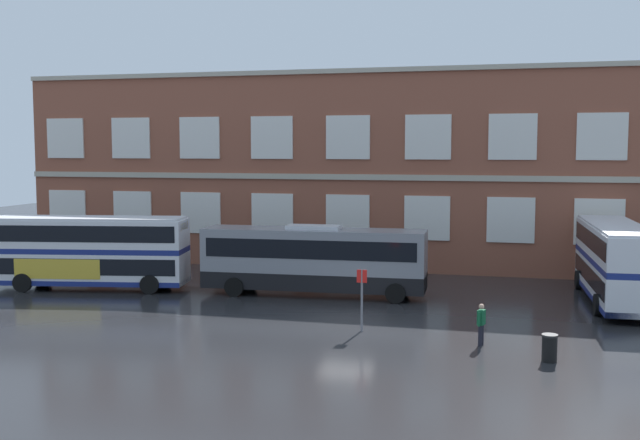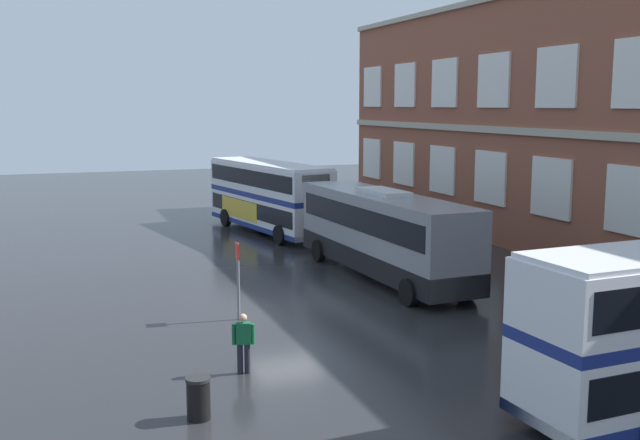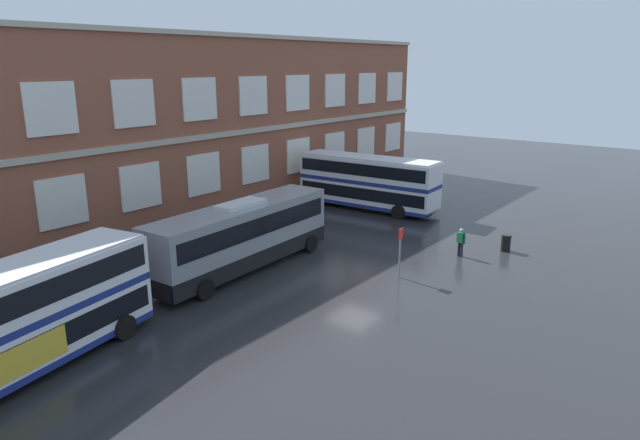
{
  "view_description": "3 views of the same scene",
  "coord_description": "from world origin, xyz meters",
  "views": [
    {
      "loc": [
        7.79,
        -34.29,
        7.95
      ],
      "look_at": [
        -2.13,
        3.43,
        4.28
      ],
      "focal_mm": 43.29,
      "sensor_mm": 36.0,
      "label": 1
    },
    {
      "loc": [
        25.6,
        -8.0,
        7.37
      ],
      "look_at": [
        -0.19,
        1.44,
        3.11
      ],
      "focal_mm": 41.89,
      "sensor_mm": 36.0,
      "label": 2
    },
    {
      "loc": [
        -23.69,
        -15.85,
        10.96
      ],
      "look_at": [
        1.26,
        3.26,
        2.23
      ],
      "focal_mm": 31.94,
      "sensor_mm": 36.0,
      "label": 3
    }
  ],
  "objects": [
    {
      "name": "ground_plane",
      "position": [
        0.0,
        2.0,
        0.0
      ],
      "size": [
        120.0,
        120.0,
        0.0
      ],
      "primitive_type": "plane",
      "color": "#232326"
    },
    {
      "name": "double_decker_near",
      "position": [
        -15.74,
        3.94,
        2.15
      ],
      "size": [
        11.28,
        4.52,
        4.07
      ],
      "color": "silver",
      "rests_on": "ground"
    },
    {
      "name": "touring_coach",
      "position": [
        -2.98,
        5.33,
        1.91
      ],
      "size": [
        12.11,
        3.32,
        3.8
      ],
      "color": "gray",
      "rests_on": "ground"
    },
    {
      "name": "waiting_passenger",
      "position": [
        6.31,
        -3.19,
        0.93
      ],
      "size": [
        0.34,
        0.64,
        1.7
      ],
      "color": "black",
      "rests_on": "ground"
    },
    {
      "name": "bus_stand_flag",
      "position": [
        1.18,
        -2.06,
        1.64
      ],
      "size": [
        0.44,
        0.1,
        2.7
      ],
      "color": "slate",
      "rests_on": "ground"
    },
    {
      "name": "station_litter_bin",
      "position": [
        8.91,
        -4.94,
        0.52
      ],
      "size": [
        0.6,
        0.6,
        1.03
      ],
      "color": "black",
      "rests_on": "ground"
    }
  ]
}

